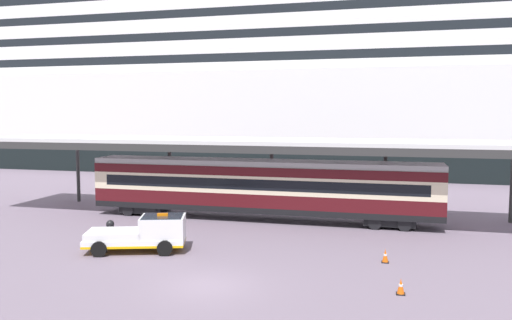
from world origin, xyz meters
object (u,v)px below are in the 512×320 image
Objects in this scene: service_truck at (145,233)px; traffic_cone_near at (385,256)px; train_carriage at (261,186)px; cruise_ship at (237,67)px; quay_bollard at (110,227)px; traffic_cone_mid at (401,287)px.

traffic_cone_near is (12.35, 1.04, -0.66)m from service_truck.
traffic_cone_near is at bearing -44.67° from train_carriage.
quay_bollard is (4.92, -42.82, -13.28)m from cruise_ship.
service_truck is at bearing -35.12° from quay_bollard.
service_truck is at bearing -175.20° from traffic_cone_near.
quay_bollard is at bearing 160.52° from traffic_cone_mid.
service_truck is 4.37m from quay_bollard.
service_truck is at bearing -79.41° from cruise_ship.
traffic_cone_near is 1.03× the size of traffic_cone_mid.
train_carriage is 36.32× the size of traffic_cone_mid.
cruise_ship reaches higher than traffic_cone_mid.
traffic_cone_near is (20.83, -44.29, -13.46)m from cruise_ship.
traffic_cone_mid is (0.64, -4.39, -0.01)m from traffic_cone_near.
quay_bollard is (-15.91, 1.46, 0.18)m from traffic_cone_near.
traffic_cone_near is at bearing -64.81° from cruise_ship.
train_carriage reaches higher than traffic_cone_near.
traffic_cone_near is at bearing 4.80° from service_truck.
cruise_ship reaches higher than traffic_cone_near.
train_carriage is 15.68m from traffic_cone_mid.
train_carriage is at bearing 125.45° from traffic_cone_mid.
traffic_cone_mid is (21.47, -48.68, -13.47)m from cruise_ship.
cruise_ship is 50.76m from traffic_cone_near.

